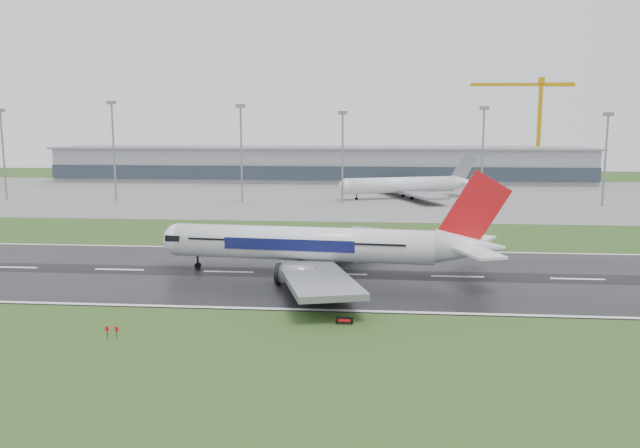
# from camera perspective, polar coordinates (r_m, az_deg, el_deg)

# --- Properties ---
(ground) EXTENTS (520.00, 520.00, 0.00)m
(ground) POSITION_cam_1_polar(r_m,az_deg,el_deg) (113.11, -8.26, -4.34)
(ground) COLOR #274419
(ground) RESTS_ON ground
(runway) EXTENTS (400.00, 45.00, 0.10)m
(runway) POSITION_cam_1_polar(r_m,az_deg,el_deg) (113.10, -8.26, -4.32)
(runway) COLOR black
(runway) RESTS_ON ground
(apron) EXTENTS (400.00, 130.00, 0.08)m
(apron) POSITION_cam_1_polar(r_m,az_deg,el_deg) (234.91, -1.28, 2.65)
(apron) COLOR slate
(apron) RESTS_ON ground
(terminal) EXTENTS (240.00, 36.00, 15.00)m
(terminal) POSITION_cam_1_polar(r_m,az_deg,el_deg) (293.77, 0.01, 5.38)
(terminal) COLOR gray
(terminal) RESTS_ON ground
(main_airliner) EXTENTS (64.64, 62.05, 17.67)m
(main_airliner) POSITION_cam_1_polar(r_m,az_deg,el_deg) (108.77, 0.63, 0.01)
(main_airliner) COLOR white
(main_airliner) RESTS_ON runway
(parked_airliner) EXTENTS (66.67, 64.54, 15.47)m
(parked_airliner) POSITION_cam_1_polar(r_m,az_deg,el_deg) (225.10, 7.85, 4.28)
(parked_airliner) COLOR silver
(parked_airliner) RESTS_ON apron
(tower_crane) EXTENTS (48.31, 5.77, 47.36)m
(tower_crane) POSITION_cam_1_polar(r_m,az_deg,el_deg) (316.41, 19.19, 8.07)
(tower_crane) COLOR #C38707
(tower_crane) RESTS_ON ground
(runway_sign) EXTENTS (2.27, 0.96, 1.04)m
(runway_sign) POSITION_cam_1_polar(r_m,az_deg,el_deg) (83.32, 2.22, -8.74)
(runway_sign) COLOR black
(runway_sign) RESTS_ON ground
(floodmast_0) EXTENTS (0.64, 0.64, 30.15)m
(floodmast_0) POSITION_cam_1_polar(r_m,az_deg,el_deg) (243.47, -26.70, 5.47)
(floodmast_0) COLOR gray
(floodmast_0) RESTS_ON ground
(floodmast_1) EXTENTS (0.64, 0.64, 32.59)m
(floodmast_1) POSITION_cam_1_polar(r_m,az_deg,el_deg) (225.31, -18.14, 6.09)
(floodmast_1) COLOR gray
(floodmast_1) RESTS_ON ground
(floodmast_2) EXTENTS (0.64, 0.64, 31.39)m
(floodmast_2) POSITION_cam_1_polar(r_m,az_deg,el_deg) (212.04, -7.12, 6.14)
(floodmast_2) COLOR gray
(floodmast_2) RESTS_ON ground
(floodmast_3) EXTENTS (0.64, 0.64, 29.11)m
(floodmast_3) POSITION_cam_1_polar(r_m,az_deg,el_deg) (207.66, 2.05, 5.84)
(floodmast_3) COLOR gray
(floodmast_3) RESTS_ON ground
(floodmast_4) EXTENTS (0.64, 0.64, 30.52)m
(floodmast_4) POSITION_cam_1_polar(r_m,az_deg,el_deg) (210.14, 14.48, 5.79)
(floodmast_4) COLOR gray
(floodmast_4) RESTS_ON ground
(floodmast_5) EXTENTS (0.64, 0.64, 28.55)m
(floodmast_5) POSITION_cam_1_polar(r_m,az_deg,el_deg) (219.67, 24.38, 5.14)
(floodmast_5) COLOR gray
(floodmast_5) RESTS_ON ground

